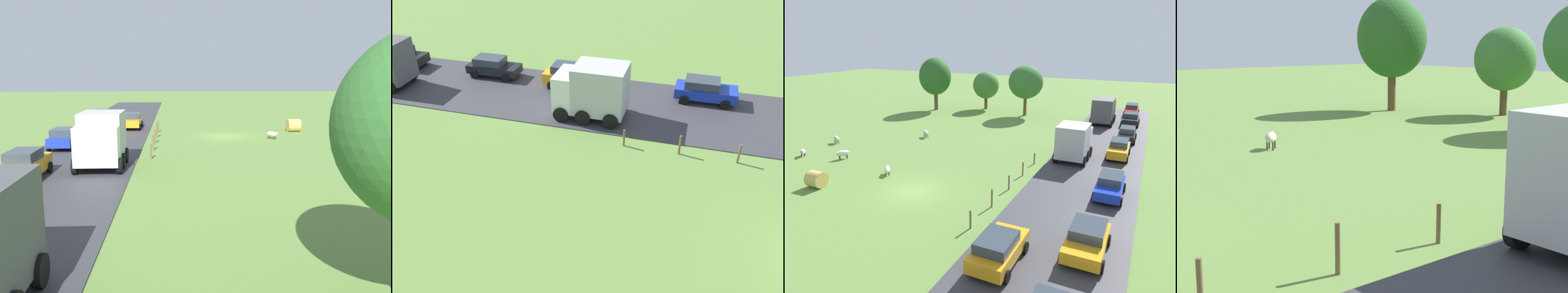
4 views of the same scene
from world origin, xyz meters
The scene contains 6 objects.
sheep_2 centered at (-7.56, 12.77, 0.55)m, with size 1.11×1.03×0.81m.
tree_1 centered at (-15.36, 27.04, 5.17)m, with size 4.96×4.96×8.04m.
tree_2 centered at (-8.58, 31.14, 3.76)m, with size 4.10×4.10×5.90m.
fence_post_2 centered at (6.35, 3.45, 0.57)m, with size 0.12×0.12×1.15m, color brown.
fence_post_3 centered at (6.35, 6.56, 0.59)m, with size 0.12×0.12×1.18m, color brown.
fence_post_4 centered at (6.35, 9.68, 0.52)m, with size 0.12×0.12×1.04m, color brown.
Camera 4 is at (16.13, -0.43, 5.08)m, focal length 53.38 mm.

